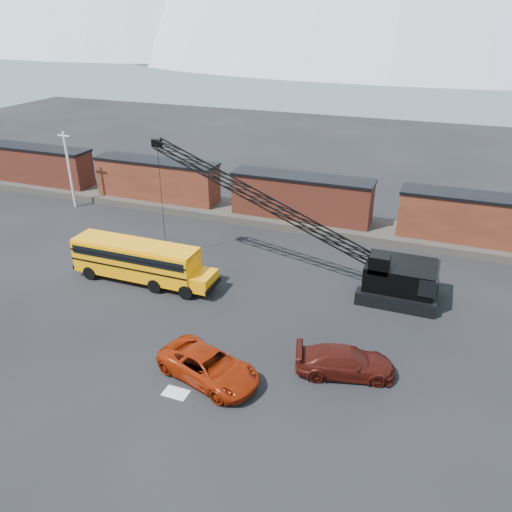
% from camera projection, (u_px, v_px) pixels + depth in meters
% --- Properties ---
extents(ground, '(160.00, 160.00, 0.00)m').
position_uv_depth(ground, '(200.00, 350.00, 30.89)').
color(ground, black).
rests_on(ground, ground).
extents(gravel_berm, '(120.00, 5.00, 0.70)m').
position_uv_depth(gravel_berm, '(300.00, 220.00, 49.19)').
color(gravel_berm, '#443E38').
rests_on(gravel_berm, ground).
extents(boxcar_west_far, '(13.70, 3.10, 4.17)m').
position_uv_depth(boxcar_west_far, '(38.00, 165.00, 58.37)').
color(boxcar_west_far, '#4D1A15').
rests_on(boxcar_west_far, gravel_berm).
extents(boxcar_west_near, '(13.70, 3.10, 4.17)m').
position_uv_depth(boxcar_west_near, '(157.00, 179.00, 53.25)').
color(boxcar_west_near, '#4C1E15').
rests_on(boxcar_west_near, gravel_berm).
extents(boxcar_mid, '(13.70, 3.10, 4.17)m').
position_uv_depth(boxcar_mid, '(301.00, 197.00, 48.13)').
color(boxcar_mid, '#4D1A15').
rests_on(boxcar_mid, gravel_berm).
extents(boxcar_east_near, '(13.70, 3.10, 4.17)m').
position_uv_depth(boxcar_east_near, '(480.00, 219.00, 43.01)').
color(boxcar_east_near, '#4C1E15').
rests_on(boxcar_east_near, gravel_berm).
extents(utility_pole, '(1.40, 0.24, 8.00)m').
position_uv_depth(utility_pole, '(69.00, 169.00, 51.85)').
color(utility_pole, silver).
rests_on(utility_pole, ground).
extents(snow_patch, '(1.40, 0.90, 0.02)m').
position_uv_depth(snow_patch, '(176.00, 393.00, 27.36)').
color(snow_patch, silver).
rests_on(snow_patch, ground).
extents(school_bus, '(11.65, 2.65, 3.19)m').
position_uv_depth(school_bus, '(140.00, 260.00, 37.98)').
color(school_bus, '#FF9C05').
rests_on(school_bus, ground).
extents(red_pickup, '(6.77, 4.54, 1.72)m').
position_uv_depth(red_pickup, '(209.00, 366.00, 28.09)').
color(red_pickup, '#942107').
rests_on(red_pickup, ground).
extents(maroon_suv, '(6.08, 3.68, 1.65)m').
position_uv_depth(maroon_suv, '(345.00, 362.00, 28.51)').
color(maroon_suv, '#40100B').
rests_on(maroon_suv, ground).
extents(crawler_crane, '(22.47, 4.20, 10.26)m').
position_uv_depth(crawler_crane, '(288.00, 215.00, 37.03)').
color(crawler_crane, black).
rests_on(crawler_crane, ground).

